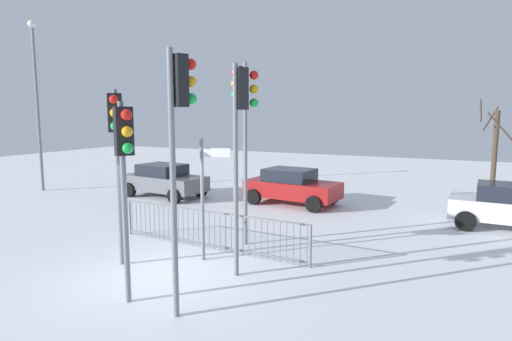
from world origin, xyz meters
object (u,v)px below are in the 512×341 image
object	(u,v)px
direction_sign_post	(205,193)
car_red_mid	(292,186)
traffic_light_foreground_left	(242,113)
traffic_light_foreground_right	(125,158)
car_grey_near	(164,180)
traffic_light_mid_right	(179,124)
bare_tree_left	(494,147)
traffic_light_rear_right	(116,138)
street_lamp	(36,90)
traffic_light_rear_left	(242,123)

from	to	relation	value
direction_sign_post	car_red_mid	world-z (taller)	direction_sign_post
traffic_light_foreground_left	car_red_mid	size ratio (longest dim) A/B	1.28
traffic_light_foreground_right	car_grey_near	size ratio (longest dim) A/B	0.99
traffic_light_mid_right	car_grey_near	xyz separation A→B (m)	(-7.41, 8.86, -2.76)
car_grey_near	bare_tree_left	world-z (taller)	bare_tree_left
traffic_light_rear_right	traffic_light_foreground_right	distance (m)	2.27
car_red_mid	street_lamp	xyz separation A→B (m)	(-12.04, -2.37, 4.03)
street_lamp	bare_tree_left	distance (m)	21.85
traffic_light_rear_left	traffic_light_foreground_left	bearing A→B (deg)	171.87
bare_tree_left	street_lamp	bearing A→B (deg)	-154.69
traffic_light_rear_left	car_grey_near	distance (m)	10.41
direction_sign_post	traffic_light_mid_right	bearing A→B (deg)	-77.26
traffic_light_mid_right	traffic_light_rear_left	bearing A→B (deg)	110.10
traffic_light_mid_right	traffic_light_rear_left	xyz separation A→B (m)	(0.09, 2.19, -0.02)
traffic_light_foreground_right	direction_sign_post	size ratio (longest dim) A/B	1.26
traffic_light_foreground_right	car_grey_near	distance (m)	11.16
traffic_light_rear_left	car_red_mid	bearing A→B (deg)	156.86
street_lamp	bare_tree_left	world-z (taller)	street_lamp
car_red_mid	car_grey_near	size ratio (longest dim) A/B	1.00
car_grey_near	traffic_light_mid_right	bearing A→B (deg)	-44.09
traffic_light_rear_right	street_lamp	world-z (taller)	street_lamp
traffic_light_mid_right	traffic_light_rear_left	size ratio (longest dim) A/B	1.01
traffic_light_mid_right	traffic_light_foreground_left	size ratio (longest dim) A/B	0.95
traffic_light_rear_right	traffic_light_foreground_left	xyz separation A→B (m)	(1.77, 2.96, 0.58)
traffic_light_mid_right	direction_sign_post	world-z (taller)	traffic_light_mid_right
traffic_light_foreground_left	car_grey_near	bearing A→B (deg)	70.69
traffic_light_foreground_right	traffic_light_rear_right	bearing A→B (deg)	-99.42
traffic_light_rear_left	traffic_light_foreground_left	distance (m)	2.44
direction_sign_post	car_grey_near	distance (m)	8.81
traffic_light_foreground_right	car_red_mid	size ratio (longest dim) A/B	0.99
traffic_light_foreground_left	bare_tree_left	distance (m)	14.33
direction_sign_post	car_red_mid	distance (m)	7.30
traffic_light_foreground_right	direction_sign_post	xyz separation A→B (m)	(-0.07, 2.80, -1.14)
car_grey_near	traffic_light_foreground_left	bearing A→B (deg)	-29.45
traffic_light_foreground_left	traffic_light_foreground_right	bearing A→B (deg)	-165.12
bare_tree_left	direction_sign_post	bearing A→B (deg)	-116.65
car_grey_near	car_red_mid	bearing A→B (deg)	16.15
direction_sign_post	car_grey_near	bearing A→B (deg)	123.04
traffic_light_mid_right	street_lamp	bearing A→B (deg)	173.83
bare_tree_left	traffic_light_mid_right	bearing A→B (deg)	-109.26
street_lamp	traffic_light_foreground_right	bearing A→B (deg)	-31.29
traffic_light_rear_left	street_lamp	bearing A→B (deg)	-147.28
direction_sign_post	bare_tree_left	world-z (taller)	bare_tree_left
traffic_light_rear_right	direction_sign_post	xyz separation A→B (m)	(1.60, 1.29, -1.39)
traffic_light_foreground_left	car_grey_near	xyz separation A→B (m)	(-6.36, 4.53, -2.95)
traffic_light_foreground_right	bare_tree_left	bearing A→B (deg)	-169.79
car_grey_near	bare_tree_left	xyz separation A→B (m)	(13.28, 7.92, 1.37)
traffic_light_foreground_right	direction_sign_post	world-z (taller)	traffic_light_foreground_right
traffic_light_foreground_left	car_grey_near	world-z (taller)	traffic_light_foreground_left
traffic_light_rear_right	traffic_light_foreground_left	world-z (taller)	traffic_light_foreground_left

